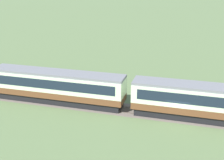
% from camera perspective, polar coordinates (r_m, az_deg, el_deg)
% --- Properties ---
extents(ground_plane, '(600.00, 600.00, 0.00)m').
position_cam_1_polar(ground_plane, '(32.98, 13.01, -7.74)').
color(ground_plane, '#566B42').
extents(passenger_train, '(92.61, 2.99, 4.09)m').
position_cam_1_polar(passenger_train, '(36.22, -10.75, -1.09)').
color(passenger_train, brown).
rests_on(passenger_train, ground_plane).
extents(railway_track, '(154.54, 3.60, 0.04)m').
position_cam_1_polar(railway_track, '(34.93, -1.32, -5.56)').
color(railway_track, '#665B51').
rests_on(railway_track, ground_plane).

